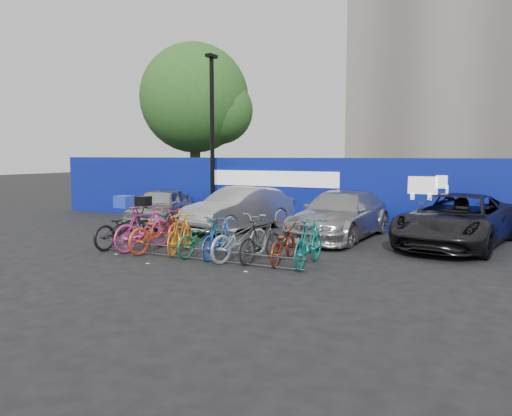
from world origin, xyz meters
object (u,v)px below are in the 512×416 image
Objects in this scene: bike_8 at (283,244)px; bike_6 at (240,238)px; car_1 at (240,209)px; bike_4 at (201,237)px; car_3 at (456,220)px; bike_7 at (261,240)px; car_0 at (160,206)px; bike_0 at (125,228)px; bike_2 at (158,231)px; tree at (199,101)px; bike_rack at (196,254)px; bike_3 at (180,234)px; bike_5 at (219,238)px; bike_9 at (309,242)px; lamppost at (212,134)px; bike_1 at (144,228)px; car_2 at (340,215)px.

bike_6 is at bearing 1.38° from bike_8.
bike_4 is at bearing -61.40° from car_1.
bike_7 is at bearing -123.03° from car_3.
car_0 is at bearing -168.82° from car_3.
bike_0 is 1.00× the size of bike_2.
car_0 is at bearing -69.59° from tree.
bike_3 is (-0.83, 0.54, 0.35)m from bike_rack.
car_1 is 2.61× the size of bike_5.
bike_0 is at bearing -0.51° from bike_9.
lamppost is 6.82m from bike_4.
car_1 reaches higher than bike_1.
tree is 9.19m from car_1.
bike_3 is (0.68, 0.02, -0.04)m from bike_2.
bike_9 is (3.44, 0.08, 0.04)m from bike_3.
bike_8 is (4.62, 0.12, -0.09)m from bike_0.
bike_5 is (0.37, 0.47, 0.34)m from bike_rack.
bike_2 is at bearing -62.53° from tree.
lamppost is 3.26m from car_0.
bike_7 reaches higher than bike_4.
bike_1 is at bearing -77.06° from lamppost.
car_2 is 4.10m from bike_9.
car_1 is 2.09× the size of bike_2.
bike_2 reaches higher than bike_4.
bike_5 is at bearing 2.51° from bike_9.
bike_5 reaches higher than bike_8.
bike_1 is 2.83m from bike_6.
car_0 is at bearing -34.54° from bike_4.
car_1 is 4.15m from bike_2.
lamppost is 3.38× the size of bike_9.
bike_2 is 2.95m from bike_7.
car_1 is 2.49× the size of bike_4.
bike_0 is at bearing -67.84° from tree.
car_0 is 2.26× the size of bike_8.
bike_4 is at bearing -2.75° from bike_8.
car_2 is at bearing 65.79° from bike_rack.
bike_0 is 1.19× the size of bike_4.
car_2 is 4.32m from bike_6.
bike_5 is 0.82× the size of bike_6.
lamppost is 1.09× the size of bike_rack.
car_0 is at bearing -24.37° from bike_6.
lamppost reaches higher than bike_7.
car_2 reaches higher than bike_3.
bike_2 is 1.20× the size of bike_8.
car_1 is 0.84× the size of car_3.
bike_rack is at bearing 118.45° from bike_4.
bike_1 reaches higher than bike_rack.
bike_0 reaches higher than bike_4.
bike_3 is at bearing -3.08° from bike_8.
bike_5 is 2.26m from bike_9.
bike_6 is at bearing -48.37° from car_1.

